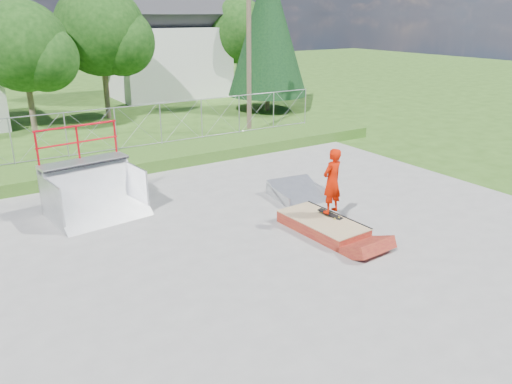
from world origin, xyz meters
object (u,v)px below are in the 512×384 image
grind_box (322,226)px  flat_bank_ramp (298,192)px  quarter_pipe (94,175)px  skater (332,184)px

grind_box → flat_bank_ramp: flat_bank_ramp is taller
quarter_pipe → skater: 7.11m
quarter_pipe → skater: (5.42, -4.59, 0.04)m
grind_box → quarter_pipe: bearing=134.1°
grind_box → quarter_pipe: 6.99m
flat_bank_ramp → skater: bearing=-98.8°
quarter_pipe → skater: size_ratio=1.41×
grind_box → skater: (0.36, 0.08, 1.19)m
grind_box → flat_bank_ramp: 2.80m
skater → flat_bank_ramp: bearing=-117.0°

